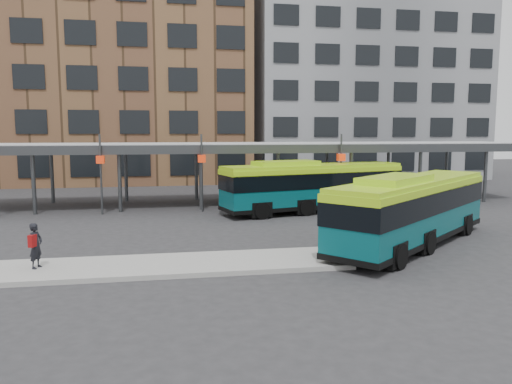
{
  "coord_description": "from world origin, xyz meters",
  "views": [
    {
      "loc": [
        -5.18,
        -21.08,
        4.96
      ],
      "look_at": [
        -0.54,
        4.5,
        1.8
      ],
      "focal_mm": 35.0,
      "sensor_mm": 36.0,
      "label": 1
    }
  ],
  "objects": [
    {
      "name": "building_grey",
      "position": [
        16.0,
        32.0,
        10.0
      ],
      "size": [
        24.0,
        14.0,
        20.0
      ],
      "primitive_type": "cube",
      "color": "slate",
      "rests_on": "ground"
    },
    {
      "name": "pedestrian",
      "position": [
        -9.73,
        -2.88,
        0.99
      ],
      "size": [
        0.56,
        0.68,
        1.6
      ],
      "rotation": [
        0.0,
        0.0,
        1.21
      ],
      "color": "black",
      "rests_on": "boarding_island"
    },
    {
      "name": "bus_rear",
      "position": [
        3.75,
        8.46,
        1.67
      ],
      "size": [
        11.9,
        5.23,
        3.21
      ],
      "rotation": [
        0.0,
        0.0,
        0.25
      ],
      "color": "#074C52",
      "rests_on": "ground"
    },
    {
      "name": "ground",
      "position": [
        0.0,
        0.0,
        0.0
      ],
      "size": [
        120.0,
        120.0,
        0.0
      ],
      "primitive_type": "plane",
      "color": "#28282B",
      "rests_on": "ground"
    },
    {
      "name": "boarding_island",
      "position": [
        -5.5,
        -3.0,
        0.09
      ],
      "size": [
        14.0,
        3.0,
        0.18
      ],
      "primitive_type": "cube",
      "color": "gray",
      "rests_on": "ground"
    },
    {
      "name": "canopy",
      "position": [
        -0.06,
        12.87,
        3.91
      ],
      "size": [
        40.0,
        6.53,
        4.8
      ],
      "color": "#999B9E",
      "rests_on": "ground"
    },
    {
      "name": "bike_rack",
      "position": [
        12.41,
        12.09,
        0.49
      ],
      "size": [
        4.88,
        1.32,
        1.06
      ],
      "color": "slate",
      "rests_on": "ground"
    },
    {
      "name": "bus_front",
      "position": [
        5.33,
        -1.26,
        1.66
      ],
      "size": [
        10.41,
        9.34,
        3.19
      ],
      "rotation": [
        0.0,
        0.0,
        0.7
      ],
      "color": "#074C52",
      "rests_on": "ground"
    },
    {
      "name": "building_brick",
      "position": [
        -10.0,
        32.0,
        11.0
      ],
      "size": [
        26.0,
        14.0,
        22.0
      ],
      "primitive_type": "cube",
      "color": "brown",
      "rests_on": "ground"
    }
  ]
}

